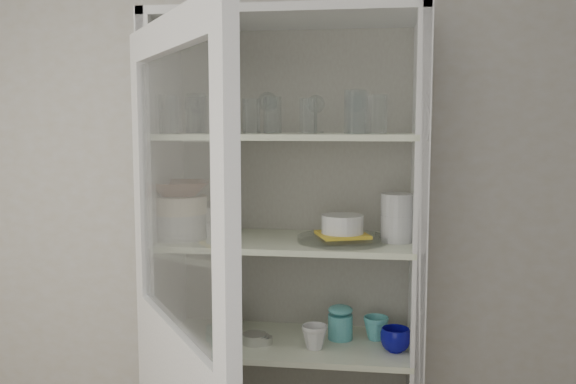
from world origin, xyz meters
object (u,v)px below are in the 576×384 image
Objects in this scene: white_ramekin at (343,224)px; glass_platter at (342,239)px; terracotta_bowl at (179,188)px; mug_blue at (395,340)px; mug_white at (315,337)px; goblet_3 at (354,112)px; cream_bowl at (179,204)px; goblet_1 at (268,111)px; plate_stack_front at (179,226)px; measuring_cups at (254,339)px; pantry_cabinet at (290,314)px; mug_teal at (376,328)px; yellow_trivet at (342,235)px; goblet_2 at (316,112)px; white_canister at (228,317)px; plate_stack_back at (206,218)px; goblet_0 at (193,113)px; grey_bowl_stack at (397,218)px; teal_jar at (340,324)px.

glass_platter is at bearing 0.00° from white_ramekin.
terracotta_bowl is 0.68× the size of glass_platter.
mug_white is at bearing 163.42° from mug_blue.
goblet_3 reaches higher than mug_blue.
goblet_1 is at bearing 21.89° from cream_bowl.
goblet_1 is at bearing 145.05° from mug_blue.
measuring_cups is (0.29, -0.00, -0.43)m from plate_stack_front.
goblet_1 reaches higher than mug_white.
pantry_cabinet is at bearing -176.98° from goblet_3.
white_ramekin reaches higher than mug_blue.
terracotta_bowl reaches higher than cream_bowl.
mug_teal is (0.34, -0.02, -0.03)m from pantry_cabinet.
measuring_cups is (0.29, -0.00, -0.57)m from terracotta_bowl.
mug_white is at bearing -151.36° from yellow_trivet.
goblet_1 is 1.09× the size of white_ramekin.
white_ramekin is (0.21, -0.10, 0.39)m from pantry_cabinet.
goblet_2 reaches higher than white_canister.
terracotta_bowl is (0.00, 0.00, 0.06)m from cream_bowl.
white_ramekin is at bearing 15.06° from mug_white.
plate_stack_back is 1.99× the size of mug_blue.
pantry_cabinet is at bearing 155.28° from yellow_trivet.
goblet_0 is 0.68× the size of terracotta_bowl.
cream_bowl is at bearing -173.67° from mug_teal.
goblet_3 is at bearing 3.80° from white_canister.
goblet_3 is 0.49m from glass_platter.
mug_teal is at bearing 30.66° from white_ramekin.
white_ramekin is 1.63× the size of mug_white.
mug_white is at bearing -2.74° from plate_stack_front.
yellow_trivet is 1.11× the size of white_ramekin.
terracotta_bowl is at bearing -146.72° from white_canister.
goblet_3 reaches higher than grey_bowl_stack.
mug_blue is at bearing -18.35° from pantry_cabinet.
mug_teal and mug_white have the same top height.
cream_bowl is (-0.01, -0.18, -0.35)m from goblet_0.
goblet_1 reaches higher than grey_bowl_stack.
yellow_trivet reaches higher than mug_white.
glass_platter is 3.58× the size of measuring_cups.
terracotta_bowl reaches higher than mug_teal.
mug_teal is (0.69, -0.05, -0.41)m from plate_stack_back.
pantry_cabinet is 21.52× the size of mug_teal.
plate_stack_front is 1.77× the size of teal_jar.
cream_bowl is at bearing -177.39° from yellow_trivet.
glass_platter is 0.06m from white_ramekin.
white_ramekin is 0.20m from grey_bowl_stack.
goblet_2 is (0.10, 0.04, 0.80)m from pantry_cabinet.
mug_white is at bearing -5.75° from measuring_cups.
goblet_1 is 0.80× the size of cream_bowl.
goblet_1 is at bearing 161.32° from white_ramekin.
teal_jar is at bearing -6.80° from goblet_1.
goblet_3 is at bearing 72.92° from yellow_trivet.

